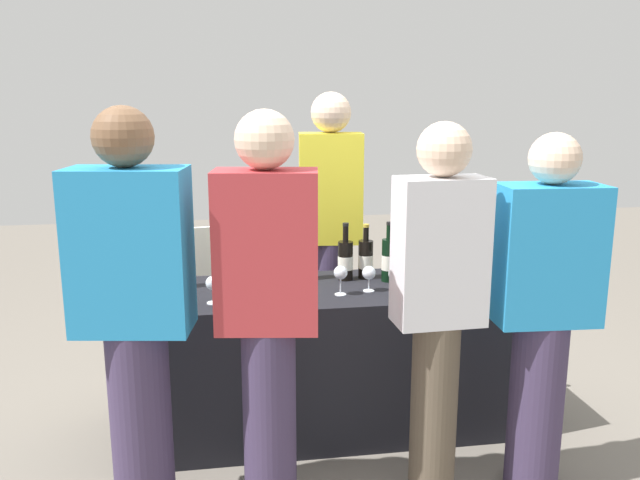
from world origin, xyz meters
name	(u,v)px	position (x,y,z in m)	size (l,w,h in m)	color
ground_plane	(320,425)	(0.00, 0.00, 0.00)	(12.00, 12.00, 0.00)	slate
tasting_table	(320,358)	(0.00, 0.00, 0.38)	(2.00, 0.65, 0.76)	black
wine_bottle_0	(172,265)	(-0.73, 0.12, 0.88)	(0.07, 0.07, 0.33)	black
wine_bottle_1	(301,258)	(-0.08, 0.17, 0.88)	(0.08, 0.08, 0.32)	black
wine_bottle_2	(345,260)	(0.16, 0.14, 0.87)	(0.08, 0.08, 0.30)	black
wine_bottle_3	(366,259)	(0.27, 0.15, 0.87)	(0.08, 0.08, 0.29)	black
wine_bottle_4	(388,260)	(0.37, 0.07, 0.88)	(0.07, 0.07, 0.32)	black
wine_bottle_5	(415,260)	(0.51, 0.07, 0.87)	(0.07, 0.07, 0.31)	black
wine_bottle_6	(438,257)	(0.66, 0.13, 0.87)	(0.07, 0.07, 0.30)	black
wine_bottle_7	(463,254)	(0.79, 0.11, 0.88)	(0.07, 0.07, 0.33)	black
wine_glass_0	(213,284)	(-0.53, -0.16, 0.85)	(0.07, 0.07, 0.13)	silver
wine_glass_1	(247,280)	(-0.37, -0.11, 0.85)	(0.06, 0.06, 0.13)	silver
wine_glass_2	(341,274)	(0.08, -0.13, 0.87)	(0.07, 0.07, 0.15)	silver
wine_glass_3	(369,274)	(0.23, -0.09, 0.85)	(0.07, 0.07, 0.13)	silver
wine_glass_4	(396,275)	(0.35, -0.17, 0.86)	(0.07, 0.07, 0.14)	silver
wine_glass_5	(465,266)	(0.73, -0.08, 0.87)	(0.07, 0.07, 0.15)	silver
server_pouring	(330,225)	(0.16, 0.61, 0.96)	(0.39, 0.24, 1.73)	#3F3351
guest_0	(134,312)	(-0.83, -0.67, 0.90)	(0.47, 0.31, 1.68)	#3F3351
guest_1	(268,307)	(-0.32, -0.71, 0.91)	(0.42, 0.27, 1.67)	#3F3351
guest_2	(438,302)	(0.38, -0.69, 0.89)	(0.37, 0.22, 1.62)	brown
guest_3	(543,307)	(0.85, -0.68, 0.84)	(0.44, 0.26, 1.57)	#3F3351
menu_board	(173,302)	(-0.79, 0.84, 0.46)	(0.56, 0.03, 0.92)	white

